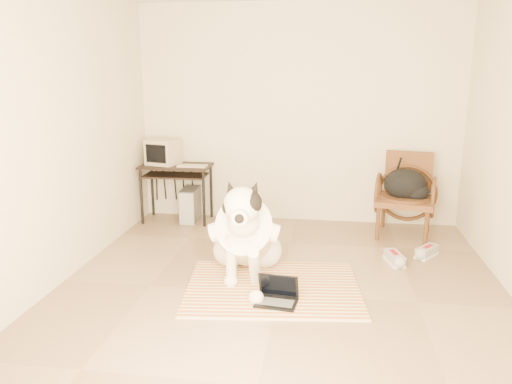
% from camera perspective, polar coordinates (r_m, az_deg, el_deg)
% --- Properties ---
extents(floor, '(4.50, 4.50, 0.00)m').
position_cam_1_polar(floor, '(4.46, 2.61, -11.53)').
color(floor, '#8B6F55').
rests_on(floor, ground).
extents(wall_back, '(4.50, 0.00, 4.50)m').
position_cam_1_polar(wall_back, '(6.30, 4.81, 8.74)').
color(wall_back, beige).
rests_on(wall_back, floor).
extents(wall_front, '(4.50, 0.00, 4.50)m').
position_cam_1_polar(wall_front, '(1.89, -3.78, -3.65)').
color(wall_front, beige).
rests_on(wall_front, floor).
extents(wall_left, '(0.00, 4.50, 4.50)m').
position_cam_1_polar(wall_left, '(4.70, -22.40, 5.96)').
color(wall_left, beige).
rests_on(wall_left, floor).
extents(rug, '(1.65, 1.33, 0.02)m').
position_cam_1_polar(rug, '(4.55, 1.94, -10.87)').
color(rug, '#DE5918').
rests_on(rug, floor).
extents(dog, '(0.68, 1.40, 1.03)m').
position_cam_1_polar(dog, '(4.69, -1.18, -4.89)').
color(dog, white).
rests_on(dog, rug).
extents(laptop, '(0.36, 0.28, 0.24)m').
position_cam_1_polar(laptop, '(4.25, 2.43, -11.74)').
color(laptop, black).
rests_on(laptop, rug).
extents(computer_desk, '(0.88, 0.50, 0.73)m').
position_cam_1_polar(computer_desk, '(6.40, -9.13, 2.16)').
color(computer_desk, black).
rests_on(computer_desk, floor).
extents(crt_monitor, '(0.43, 0.42, 0.32)m').
position_cam_1_polar(crt_monitor, '(6.43, -10.56, 4.55)').
color(crt_monitor, tan).
rests_on(crt_monitor, computer_desk).
extents(desk_keyboard, '(0.36, 0.13, 0.02)m').
position_cam_1_polar(desk_keyboard, '(6.23, -7.31, 2.98)').
color(desk_keyboard, tan).
rests_on(desk_keyboard, computer_desk).
extents(pc_tower, '(0.21, 0.47, 0.43)m').
position_cam_1_polar(pc_tower, '(6.46, -7.51, -1.45)').
color(pc_tower, '#4D4D50').
rests_on(pc_tower, floor).
extents(rattan_chair, '(0.75, 0.73, 0.96)m').
position_cam_1_polar(rattan_chair, '(6.07, 16.74, -0.31)').
color(rattan_chair, brown).
rests_on(rattan_chair, floor).
extents(backpack, '(0.51, 0.40, 0.36)m').
position_cam_1_polar(backpack, '(5.97, 16.89, 0.69)').
color(backpack, black).
rests_on(backpack, rattan_chair).
extents(sneaker_left, '(0.20, 0.33, 0.11)m').
position_cam_1_polar(sneaker_left, '(5.28, 15.53, -7.32)').
color(sneaker_left, white).
rests_on(sneaker_left, floor).
extents(sneaker_right, '(0.29, 0.32, 0.11)m').
position_cam_1_polar(sneaker_right, '(5.55, 18.94, -6.51)').
color(sneaker_right, white).
rests_on(sneaker_right, floor).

